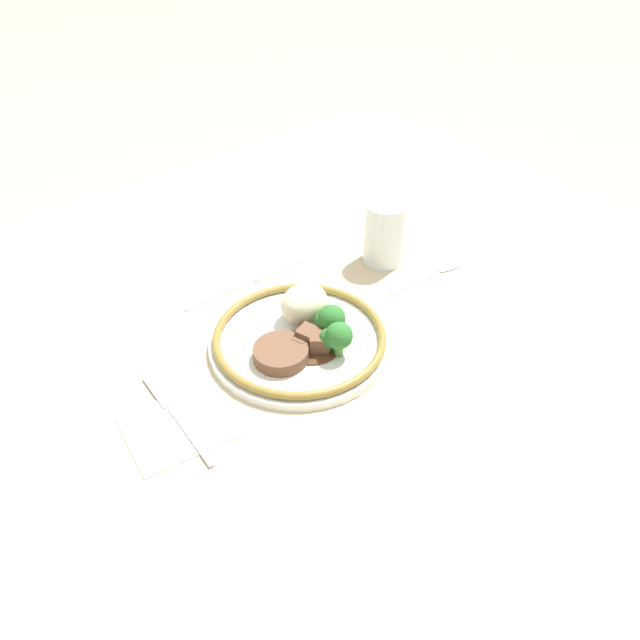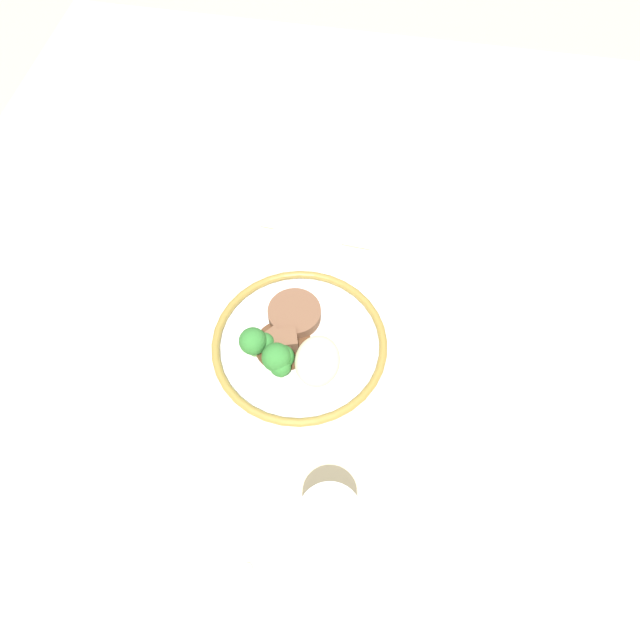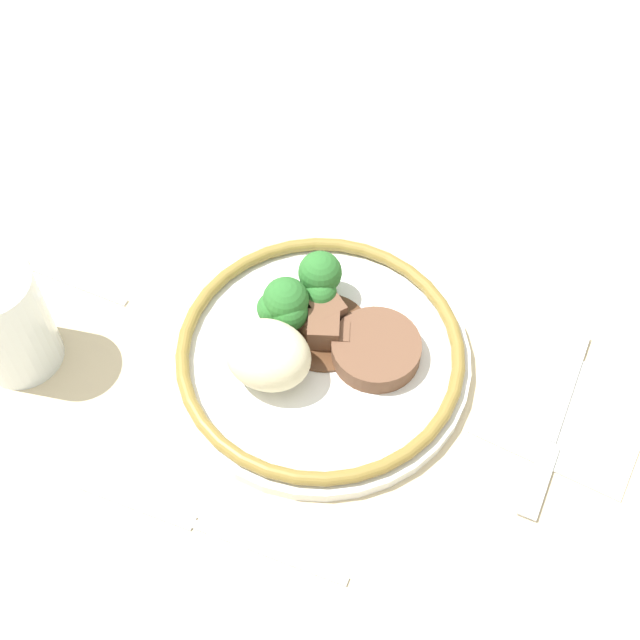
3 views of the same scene
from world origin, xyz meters
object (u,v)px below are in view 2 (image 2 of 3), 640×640
(plate, at_px, (298,346))
(juice_glass, at_px, (329,526))
(fork, at_px, (328,237))
(knife, at_px, (419,390))
(spoon, at_px, (248,568))

(plate, xyz_separation_m, juice_glass, (0.24, 0.09, 0.03))
(fork, relative_size, knife, 0.81)
(plate, bearing_deg, juice_glass, 19.53)
(knife, bearing_deg, plate, -98.85)
(juice_glass, distance_m, fork, 0.47)
(knife, xyz_separation_m, spoon, (0.27, -0.18, 0.00))
(plate, bearing_deg, spoon, -0.52)
(plate, distance_m, knife, 0.18)
(plate, relative_size, knife, 1.15)
(fork, height_order, spoon, same)
(juice_glass, bearing_deg, knife, 157.06)
(plate, height_order, spoon, plate)
(fork, bearing_deg, juice_glass, -76.38)
(spoon, bearing_deg, fork, -177.46)
(fork, xyz_separation_m, spoon, (0.51, -0.01, -0.00))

